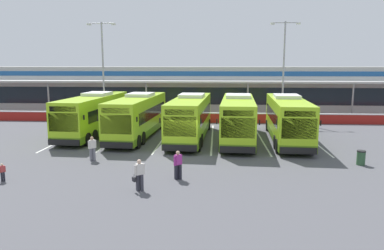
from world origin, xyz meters
The scene contains 21 objects.
ground_plane centered at (0.00, 0.00, 0.00)m, with size 200.00×200.00×0.00m, color #4C4C51.
terminal_building centered at (0.00, 26.91, 3.01)m, with size 70.00×13.00×6.00m.
red_barrier_wall centered at (0.00, 14.50, 0.56)m, with size 60.00×0.40×1.10m.
coach_bus_leftmost centered at (-8.58, 6.81, 1.79)m, with size 3.44×12.27×3.78m.
coach_bus_left_centre centered at (-4.43, 6.14, 1.79)m, with size 3.44×12.27×3.78m.
coach_bus_centre centered at (0.23, 5.54, 1.79)m, with size 3.44×12.27×3.78m.
coach_bus_right_centre centered at (4.25, 5.27, 1.79)m, with size 3.44×12.27×3.78m.
coach_bus_rightmost centered at (8.34, 5.24, 1.79)m, with size 3.44×12.27×3.78m.
bay_stripe_far_west centered at (-10.50, 6.00, 0.00)m, with size 0.14×13.00×0.01m, color silver.
bay_stripe_west centered at (-6.30, 6.00, 0.00)m, with size 0.14×13.00×0.01m, color silver.
bay_stripe_mid_west centered at (-2.10, 6.00, 0.00)m, with size 0.14×13.00×0.01m, color silver.
bay_stripe_centre centered at (2.10, 6.00, 0.00)m, with size 0.14×13.00×0.01m, color silver.
bay_stripe_mid_east centered at (6.30, 6.00, 0.00)m, with size 0.14×13.00×0.01m, color silver.
bay_stripe_east centered at (10.50, 6.00, 0.00)m, with size 0.14×13.00×0.01m, color silver.
pedestrian_with_handbag centered at (-1.40, -7.90, 0.86)m, with size 0.62×0.49×1.62m.
pedestrian_in_dark_coat centered at (0.35, -5.91, 0.87)m, with size 0.45×0.44×1.62m.
pedestrian_child centered at (-9.15, -6.91, 0.54)m, with size 0.28×0.27×1.00m.
pedestrian_near_bin centered at (-5.72, -2.25, 0.87)m, with size 0.47×0.42×1.62m.
lamp_post_west centered at (-10.51, 16.16, 6.29)m, with size 3.24×0.28×11.00m.
lamp_post_centre centered at (9.91, 16.76, 6.29)m, with size 3.24×0.28×11.00m.
litter_bin centered at (11.63, -2.17, 0.47)m, with size 0.54×0.54×0.93m.
Camera 1 is at (2.44, -25.53, 6.30)m, focal length 34.48 mm.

